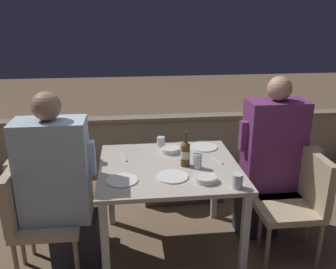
% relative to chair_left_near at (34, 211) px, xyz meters
% --- Properties ---
extents(ground_plane, '(16.00, 16.00, 0.00)m').
position_rel_chair_left_near_xyz_m(ground_plane, '(0.98, 0.14, -0.51)').
color(ground_plane, '#7A6047').
extents(parapet_wall, '(9.00, 0.18, 0.63)m').
position_rel_chair_left_near_xyz_m(parapet_wall, '(0.98, 1.82, -0.19)').
color(parapet_wall, gray).
rests_on(parapet_wall, ground_plane).
extents(dining_table, '(1.04, 0.96, 0.74)m').
position_rel_chair_left_near_xyz_m(dining_table, '(0.98, 0.14, 0.15)').
color(dining_table, '#BCB2A3').
rests_on(dining_table, ground_plane).
extents(planter_hedge, '(0.79, 0.47, 0.60)m').
position_rel_chair_left_near_xyz_m(planter_hedge, '(1.21, 0.98, -0.17)').
color(planter_hedge, brown).
rests_on(planter_hedge, ground_plane).
extents(chair_left_near, '(0.47, 0.46, 0.84)m').
position_rel_chair_left_near_xyz_m(chair_left_near, '(0.00, 0.00, 0.00)').
color(chair_left_near, tan).
rests_on(chair_left_near, ground_plane).
extents(person_blue_shirt, '(0.52, 0.26, 1.36)m').
position_rel_chair_left_near_xyz_m(person_blue_shirt, '(0.20, 0.00, 0.17)').
color(person_blue_shirt, '#282833').
rests_on(person_blue_shirt, ground_plane).
extents(chair_left_far, '(0.47, 0.46, 0.84)m').
position_rel_chair_left_near_xyz_m(chair_left_far, '(-0.04, 0.28, 0.00)').
color(chair_left_far, tan).
rests_on(chair_left_far, ground_plane).
extents(person_navy_jumper, '(0.47, 0.26, 1.18)m').
position_rel_chair_left_near_xyz_m(person_navy_jumper, '(0.16, 0.28, 0.09)').
color(person_navy_jumper, '#282833').
rests_on(person_navy_jumper, ground_plane).
extents(chair_right_near, '(0.47, 0.46, 0.84)m').
position_rel_chair_left_near_xyz_m(chair_right_near, '(1.95, -0.01, 0.00)').
color(chair_right_near, tan).
rests_on(chair_right_near, ground_plane).
extents(chair_right_far, '(0.47, 0.46, 0.84)m').
position_rel_chair_left_near_xyz_m(chair_right_far, '(2.01, 0.30, 0.00)').
color(chair_right_far, tan).
rests_on(chair_right_far, ground_plane).
extents(person_purple_stripe, '(0.52, 0.26, 1.37)m').
position_rel_chair_left_near_xyz_m(person_purple_stripe, '(1.82, 0.30, 0.18)').
color(person_purple_stripe, '#282833').
rests_on(person_purple_stripe, ground_plane).
extents(beer_bottle, '(0.07, 0.07, 0.27)m').
position_rel_chair_left_near_xyz_m(beer_bottle, '(1.09, 0.13, 0.34)').
color(beer_bottle, brown).
rests_on(beer_bottle, dining_table).
extents(plate_0, '(0.22, 0.22, 0.01)m').
position_rel_chair_left_near_xyz_m(plate_0, '(0.97, -0.06, 0.24)').
color(plate_0, white).
rests_on(plate_0, dining_table).
extents(plate_1, '(0.22, 0.22, 0.01)m').
position_rel_chair_left_near_xyz_m(plate_1, '(1.31, 0.47, 0.24)').
color(plate_1, white).
rests_on(plate_1, dining_table).
extents(plate_2, '(0.22, 0.22, 0.01)m').
position_rel_chair_left_near_xyz_m(plate_2, '(0.63, -0.08, 0.24)').
color(plate_2, white).
rests_on(plate_2, dining_table).
extents(bowl_0, '(0.15, 0.15, 0.04)m').
position_rel_chair_left_near_xyz_m(bowl_0, '(1.20, -0.15, 0.26)').
color(bowl_0, silver).
rests_on(bowl_0, dining_table).
extents(bowl_1, '(0.15, 0.15, 0.04)m').
position_rel_chair_left_near_xyz_m(bowl_1, '(1.02, 0.40, 0.26)').
color(bowl_1, silver).
rests_on(bowl_1, dining_table).
extents(glass_cup_0, '(0.07, 0.07, 0.08)m').
position_rel_chair_left_near_xyz_m(glass_cup_0, '(0.95, 0.55, 0.27)').
color(glass_cup_0, silver).
rests_on(glass_cup_0, dining_table).
extents(glass_cup_1, '(0.07, 0.07, 0.10)m').
position_rel_chair_left_near_xyz_m(glass_cup_1, '(1.38, -0.26, 0.28)').
color(glass_cup_1, silver).
rests_on(glass_cup_1, dining_table).
extents(glass_cup_2, '(0.06, 0.06, 0.11)m').
position_rel_chair_left_near_xyz_m(glass_cup_2, '(1.18, 0.07, 0.29)').
color(glass_cup_2, silver).
rests_on(glass_cup_2, dining_table).
extents(fork_0, '(0.06, 0.17, 0.01)m').
position_rel_chair_left_near_xyz_m(fork_0, '(1.36, 0.20, 0.24)').
color(fork_0, silver).
rests_on(fork_0, dining_table).
extents(fork_1, '(0.04, 0.17, 0.01)m').
position_rel_chair_left_near_xyz_m(fork_1, '(0.65, 0.33, 0.24)').
color(fork_1, silver).
rests_on(fork_1, dining_table).
extents(potted_plant, '(0.33, 0.33, 0.75)m').
position_rel_chair_left_near_xyz_m(potted_plant, '(-0.15, 0.93, -0.05)').
color(potted_plant, brown).
rests_on(potted_plant, ground_plane).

